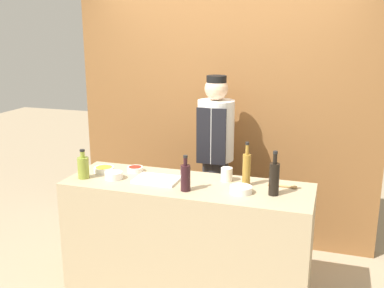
# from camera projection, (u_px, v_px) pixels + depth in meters

# --- Properties ---
(cabinet_wall) EXTENTS (2.96, 0.18, 2.40)m
(cabinet_wall) POSITION_uv_depth(u_px,v_px,m) (225.00, 122.00, 4.43)
(cabinet_wall) COLOR brown
(cabinet_wall) RESTS_ON ground_plane
(counter) EXTENTS (1.89, 0.62, 0.95)m
(counter) POSITION_uv_depth(u_px,v_px,m) (187.00, 241.00, 3.52)
(counter) COLOR tan
(counter) RESTS_ON ground_plane
(sauce_bowl_green) EXTENTS (0.14, 0.14, 0.06)m
(sauce_bowl_green) POSITION_uv_depth(u_px,v_px,m) (114.00, 175.00, 3.50)
(sauce_bowl_green) COLOR white
(sauce_bowl_green) RESTS_ON counter
(sauce_bowl_white) EXTENTS (0.16, 0.16, 0.05)m
(sauce_bowl_white) POSITION_uv_depth(u_px,v_px,m) (241.00, 189.00, 3.21)
(sauce_bowl_white) COLOR white
(sauce_bowl_white) RESTS_ON counter
(sauce_bowl_yellow) EXTENTS (0.16, 0.16, 0.04)m
(sauce_bowl_yellow) POSITION_uv_depth(u_px,v_px,m) (104.00, 169.00, 3.67)
(sauce_bowl_yellow) COLOR white
(sauce_bowl_yellow) RESTS_ON counter
(sauce_bowl_red) EXTENTS (0.13, 0.13, 0.04)m
(sauce_bowl_red) POSITION_uv_depth(u_px,v_px,m) (135.00, 169.00, 3.68)
(sauce_bowl_red) COLOR white
(sauce_bowl_red) RESTS_ON counter
(cutting_board) EXTENTS (0.34, 0.24, 0.02)m
(cutting_board) POSITION_uv_depth(u_px,v_px,m) (157.00, 180.00, 3.46)
(cutting_board) COLOR white
(cutting_board) RESTS_ON counter
(bottle_vinegar) EXTENTS (0.06, 0.06, 0.34)m
(bottle_vinegar) POSITION_uv_depth(u_px,v_px,m) (247.00, 169.00, 3.33)
(bottle_vinegar) COLOR olive
(bottle_vinegar) RESTS_ON counter
(bottle_soy) EXTENTS (0.07, 0.07, 0.32)m
(bottle_soy) POSITION_uv_depth(u_px,v_px,m) (274.00, 178.00, 3.14)
(bottle_soy) COLOR black
(bottle_soy) RESTS_ON counter
(bottle_wine) EXTENTS (0.07, 0.07, 0.27)m
(bottle_wine) POSITION_uv_depth(u_px,v_px,m) (186.00, 177.00, 3.23)
(bottle_wine) COLOR black
(bottle_wine) RESTS_ON counter
(bottle_oil) EXTENTS (0.09, 0.09, 0.23)m
(bottle_oil) POSITION_uv_depth(u_px,v_px,m) (83.00, 167.00, 3.50)
(bottle_oil) COLOR olive
(bottle_oil) RESTS_ON counter
(cup_cream) EXTENTS (0.09, 0.09, 0.10)m
(cup_cream) POSITION_uv_depth(u_px,v_px,m) (227.00, 174.00, 3.45)
(cup_cream) COLOR silver
(cup_cream) RESTS_ON counter
(wooden_spoon) EXTENTS (0.22, 0.04, 0.02)m
(wooden_spoon) POSITION_uv_depth(u_px,v_px,m) (286.00, 186.00, 3.32)
(wooden_spoon) COLOR #B2844C
(wooden_spoon) RESTS_ON counter
(chef_center) EXTENTS (0.33, 0.33, 1.69)m
(chef_center) POSITION_uv_depth(u_px,v_px,m) (215.00, 159.00, 4.11)
(chef_center) COLOR #28282D
(chef_center) RESTS_ON ground_plane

